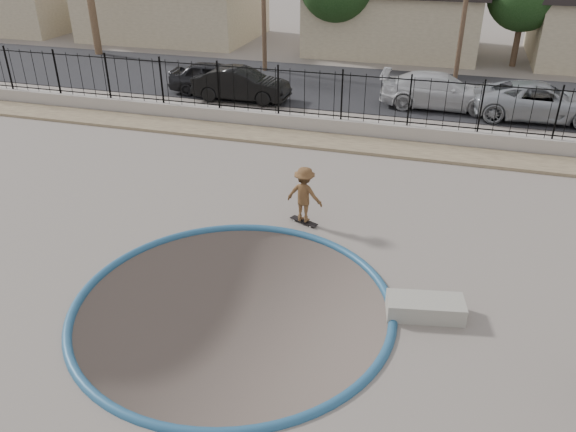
% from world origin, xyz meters
% --- Properties ---
extents(ground, '(120.00, 120.00, 2.20)m').
position_xyz_m(ground, '(0.00, 12.00, -1.10)').
color(ground, slate).
rests_on(ground, ground).
extents(bowl_pit, '(6.84, 6.84, 1.80)m').
position_xyz_m(bowl_pit, '(0.00, -1.00, 0.00)').
color(bowl_pit, '#50463E').
rests_on(bowl_pit, ground).
extents(coping_ring, '(7.04, 7.04, 0.20)m').
position_xyz_m(coping_ring, '(0.00, -1.00, 0.00)').
color(coping_ring, '#245276').
rests_on(coping_ring, ground).
extents(rock_strip, '(42.00, 1.60, 0.11)m').
position_xyz_m(rock_strip, '(0.00, 9.20, 0.06)').
color(rock_strip, tan).
rests_on(rock_strip, ground).
extents(retaining_wall, '(42.00, 0.45, 0.60)m').
position_xyz_m(retaining_wall, '(0.00, 10.30, 0.30)').
color(retaining_wall, gray).
rests_on(retaining_wall, ground).
extents(fence, '(40.00, 0.04, 1.80)m').
position_xyz_m(fence, '(0.00, 10.30, 1.50)').
color(fence, black).
rests_on(fence, retaining_wall).
extents(street, '(90.00, 8.00, 0.04)m').
position_xyz_m(street, '(0.00, 17.00, 0.02)').
color(street, black).
rests_on(street, ground).
extents(house_west_far, '(10.60, 8.60, 3.90)m').
position_xyz_m(house_west_far, '(-28.00, 26.50, 1.97)').
color(house_west_far, tan).
rests_on(house_west_far, ground).
extents(house_west, '(11.60, 8.60, 3.90)m').
position_xyz_m(house_west, '(-15.00, 26.50, 1.97)').
color(house_west, tan).
rests_on(house_west, ground).
extents(house_center, '(10.60, 8.60, 3.90)m').
position_xyz_m(house_center, '(0.00, 26.50, 1.97)').
color(house_center, tan).
rests_on(house_center, ground).
extents(skater, '(1.08, 0.73, 1.56)m').
position_xyz_m(skater, '(0.51, 3.00, 0.78)').
color(skater, brown).
rests_on(skater, ground).
extents(skateboard, '(0.86, 0.53, 0.07)m').
position_xyz_m(skateboard, '(0.51, 3.00, 0.06)').
color(skateboard, black).
rests_on(skateboard, ground).
extents(concrete_ledge, '(1.70, 0.99, 0.40)m').
position_xyz_m(concrete_ledge, '(4.00, -0.17, 0.20)').
color(concrete_ledge, gray).
rests_on(concrete_ledge, ground).
extents(car_a, '(4.38, 1.96, 1.46)m').
position_xyz_m(car_a, '(-6.79, 14.07, 0.77)').
color(car_a, black).
rests_on(car_a, street).
extents(car_b, '(4.38, 1.60, 1.44)m').
position_xyz_m(car_b, '(-5.22, 13.40, 0.75)').
color(car_b, black).
rests_on(car_b, street).
extents(car_c, '(5.11, 2.16, 1.47)m').
position_xyz_m(car_c, '(3.42, 14.77, 0.77)').
color(car_c, silver).
rests_on(car_c, street).
extents(car_d, '(5.39, 2.67, 1.47)m').
position_xyz_m(car_d, '(7.45, 14.33, 0.77)').
color(car_d, '#9EA2A7').
rests_on(car_d, street).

